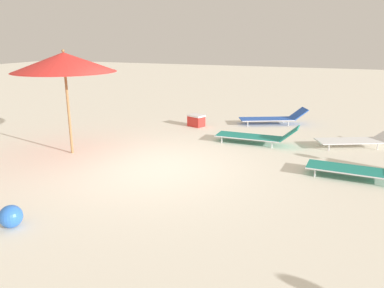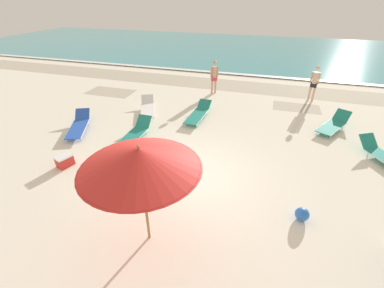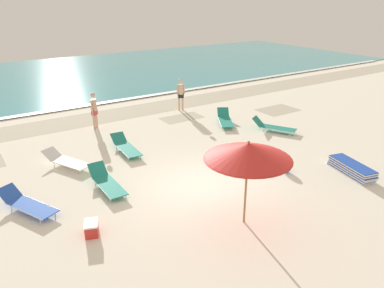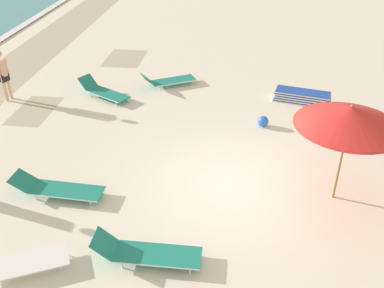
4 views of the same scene
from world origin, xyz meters
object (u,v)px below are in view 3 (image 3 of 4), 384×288
(beach_ball, at_px, (286,168))
(cooler_box, at_px, (92,228))
(lounger_stack, at_px, (352,168))
(sun_lounger_near_water_right, at_px, (126,147))
(sun_lounger_mid_beach_solo, at_px, (107,182))
(sun_lounger_beside_umbrella, at_px, (225,120))
(beachgoer_shoreline_child, at_px, (181,92))
(beach_umbrella, at_px, (248,151))
(sun_lounger_under_umbrella, at_px, (27,204))
(beachgoer_wading_adult, at_px, (94,109))
(sun_lounger_near_water_left, at_px, (66,161))
(sun_lounger_mid_beach_pair_a, at_px, (274,127))

(beach_ball, height_order, cooler_box, cooler_box)
(lounger_stack, height_order, beach_ball, lounger_stack)
(sun_lounger_near_water_right, distance_m, sun_lounger_mid_beach_solo, 3.12)
(sun_lounger_beside_umbrella, xyz_separation_m, beachgoer_shoreline_child, (-0.60, 3.21, 0.78))
(beach_umbrella, relative_size, sun_lounger_under_umbrella, 1.13)
(beachgoer_wading_adult, bearing_deg, sun_lounger_near_water_right, -127.49)
(beach_ball, bearing_deg, sun_lounger_beside_umbrella, 74.69)
(lounger_stack, height_order, sun_lounger_near_water_right, sun_lounger_near_water_right)
(sun_lounger_mid_beach_solo, bearing_deg, sun_lounger_under_umbrella, 179.87)
(sun_lounger_beside_umbrella, xyz_separation_m, sun_lounger_near_water_left, (-8.00, -0.60, -0.01))
(sun_lounger_mid_beach_solo, bearing_deg, sun_lounger_near_water_left, 103.94)
(beachgoer_shoreline_child, bearing_deg, sun_lounger_mid_beach_pair_a, -54.76)
(sun_lounger_under_umbrella, height_order, sun_lounger_mid_beach_pair_a, sun_lounger_mid_beach_pair_a)
(sun_lounger_mid_beach_solo, bearing_deg, lounger_stack, -26.44)
(beach_umbrella, bearing_deg, sun_lounger_near_water_left, 115.66)
(sun_lounger_under_umbrella, bearing_deg, beach_umbrella, -64.21)
(beachgoer_wading_adult, bearing_deg, lounger_stack, -96.94)
(sun_lounger_under_umbrella, distance_m, beachgoer_shoreline_child, 11.24)
(sun_lounger_under_umbrella, relative_size, beachgoer_wading_adult, 1.24)
(lounger_stack, bearing_deg, sun_lounger_beside_umbrella, 106.36)
(beach_umbrella, height_order, sun_lounger_beside_umbrella, beach_umbrella)
(sun_lounger_near_water_right, bearing_deg, sun_lounger_mid_beach_solo, -122.07)
(cooler_box, bearing_deg, beachgoer_wading_adult, -179.50)
(sun_lounger_mid_beach_solo, bearing_deg, cooler_box, -120.57)
(cooler_box, bearing_deg, sun_lounger_under_umbrella, -130.86)
(sun_lounger_near_water_left, relative_size, beachgoer_shoreline_child, 1.22)
(sun_lounger_near_water_right, xyz_separation_m, beachgoer_shoreline_child, (4.97, 3.75, 0.80))
(sun_lounger_beside_umbrella, height_order, beachgoer_shoreline_child, beachgoer_shoreline_child)
(sun_lounger_under_umbrella, bearing_deg, sun_lounger_near_water_left, 27.70)
(beach_umbrella, relative_size, sun_lounger_near_water_right, 1.10)
(sun_lounger_near_water_right, xyz_separation_m, cooler_box, (-3.11, -4.78, -0.02))
(beach_umbrella, xyz_separation_m, lounger_stack, (5.23, 0.23, -1.97))
(sun_lounger_mid_beach_pair_a, distance_m, beachgoer_wading_adult, 8.48)
(sun_lounger_beside_umbrella, bearing_deg, beach_ball, -75.38)
(beach_umbrella, bearing_deg, beachgoer_shoreline_child, 67.51)
(beach_umbrella, distance_m, beachgoer_shoreline_child, 11.24)
(cooler_box, bearing_deg, sun_lounger_mid_beach_pair_a, 129.08)
(lounger_stack, bearing_deg, sun_lounger_near_water_right, 146.36)
(sun_lounger_mid_beach_solo, xyz_separation_m, cooler_box, (-1.31, -2.23, -0.03))
(beachgoer_shoreline_child, height_order, beach_ball, beachgoer_shoreline_child)
(sun_lounger_near_water_left, xyz_separation_m, beachgoer_shoreline_child, (7.40, 3.82, 0.79))
(sun_lounger_near_water_right, bearing_deg, sun_lounger_beside_umbrella, 8.76)
(sun_lounger_near_water_left, distance_m, beachgoer_wading_adult, 4.22)
(beach_umbrella, xyz_separation_m, sun_lounger_beside_umbrella, (4.87, 7.11, -1.96))
(sun_lounger_under_umbrella, distance_m, sun_lounger_near_water_right, 5.00)
(sun_lounger_under_umbrella, relative_size, sun_lounger_mid_beach_pair_a, 1.06)
(beach_ball, bearing_deg, beach_umbrella, -154.66)
(sun_lounger_beside_umbrella, relative_size, sun_lounger_mid_beach_solo, 0.96)
(sun_lounger_under_umbrella, xyz_separation_m, sun_lounger_mid_beach_pair_a, (11.11, 1.00, 0.01))
(sun_lounger_mid_beach_solo, relative_size, beach_ball, 6.27)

